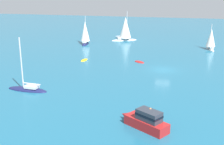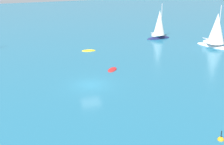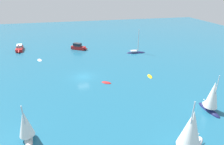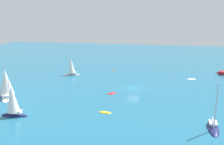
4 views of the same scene
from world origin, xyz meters
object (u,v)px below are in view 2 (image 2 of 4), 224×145
at_px(dinghy, 112,70).
at_px(channel_buoy, 221,140).
at_px(ketch_1, 159,26).
at_px(ketch, 216,32).
at_px(tender, 89,51).

height_order(dinghy, channel_buoy, channel_buoy).
bearing_deg(ketch_1, ketch, -55.04).
xyz_separation_m(dinghy, tender, (0.85, -10.65, 0.00)).
bearing_deg(tender, channel_buoy, 105.05).
height_order(ketch, tender, ketch).
bearing_deg(channel_buoy, dinghy, -80.74).
relative_size(tender, channel_buoy, 2.07).
relative_size(dinghy, channel_buoy, 2.11).
distance_m(ketch_1, dinghy, 20.87).
bearing_deg(ketch, channel_buoy, -58.45).
bearing_deg(dinghy, ketch_1, -6.44).
distance_m(tender, channel_buoy, 31.94).
relative_size(dinghy, tender, 1.02).
bearing_deg(tender, ketch, 176.48).
bearing_deg(channel_buoy, tender, -82.31).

